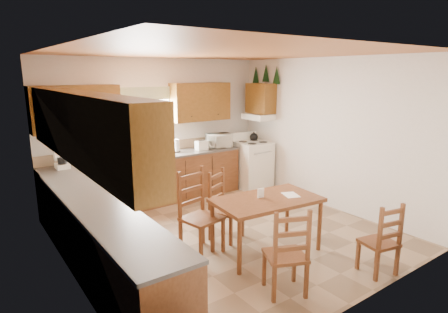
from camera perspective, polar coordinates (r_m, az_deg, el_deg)
floor at (r=5.88m, az=0.54°, el=-11.72°), size 4.50×4.50×0.00m
ceiling at (r=5.36m, az=0.61°, el=15.57°), size 4.50×4.50×0.00m
wall_left at (r=4.53m, az=-22.95°, el=-2.11°), size 4.50×4.50×0.00m
wall_right at (r=7.02m, az=15.53°, el=3.37°), size 4.50×4.50×0.00m
wall_back at (r=7.37m, az=-9.92°, el=4.06°), size 4.50×4.50×0.00m
wall_front at (r=3.94m, az=20.48°, el=-4.02°), size 4.50×4.50×0.00m
lower_cab_back at (r=7.14m, az=-11.28°, el=-3.75°), size 3.75×0.60×0.88m
lower_cab_left at (r=4.77m, az=-17.98°, el=-12.63°), size 0.60×3.60×0.88m
counter_back at (r=7.02m, az=-11.44°, el=-0.15°), size 3.75×0.63×0.04m
counter_left at (r=4.59m, az=-18.37°, el=-7.43°), size 0.63×3.60×0.04m
backsplash at (r=7.26m, az=-12.44°, el=1.11°), size 3.75×0.01×0.18m
upper_cab_back_left at (r=6.62m, az=-21.62°, el=6.82°), size 1.41×0.33×0.75m
upper_cab_back_right at (r=7.59m, az=-3.60°, el=8.31°), size 1.25×0.33×0.75m
upper_cab_left at (r=4.33m, az=-20.94°, el=4.24°), size 0.33×3.60×0.75m
upper_cab_stove at (r=7.97m, az=5.61°, el=8.81°), size 0.33×0.62×0.62m
range_hood at (r=7.97m, az=5.28°, el=6.07°), size 0.44×0.62×0.12m
window_frame at (r=7.19m, az=-12.03°, el=5.37°), size 1.13×0.02×1.18m
window_pane at (r=7.18m, az=-12.01°, el=5.37°), size 1.05×0.01×1.10m
window_valance at (r=7.12m, az=-12.12°, el=9.35°), size 1.19×0.01×0.24m
sink_basin at (r=7.05m, az=-10.90°, el=0.24°), size 0.75×0.45×0.04m
pine_decal_a at (r=7.80m, az=8.01°, el=12.19°), size 0.22×0.22×0.36m
pine_decal_b at (r=8.04m, az=6.40°, el=12.53°), size 0.22×0.22×0.36m
pine_decal_c at (r=8.28m, az=4.87°, el=12.29°), size 0.22×0.22×0.36m
stove at (r=8.05m, az=4.38°, el=-1.33°), size 0.72×0.74×0.97m
coffeemaker at (r=6.53m, az=-23.49°, el=-0.29°), size 0.23×0.26×0.33m
paper_towel at (r=7.29m, az=-7.26°, el=1.65°), size 0.13×0.13×0.25m
toaster at (r=7.44m, az=-3.44°, el=1.70°), size 0.24×0.15×0.19m
microwave at (r=7.72m, az=-0.81°, el=2.45°), size 0.55×0.46×0.28m
dining_table at (r=5.26m, az=6.46°, el=-10.30°), size 1.51×0.96×0.77m
chair_near_left at (r=4.32m, az=9.35°, el=-13.86°), size 0.56×0.55×1.02m
chair_near_right at (r=5.04m, az=22.56°, el=-11.37°), size 0.46×0.44×0.92m
chair_far_left at (r=5.12m, az=-3.43°, el=-8.61°), size 0.56×0.54×1.15m
chair_far_right at (r=5.56m, az=0.40°, el=-7.50°), size 0.56×0.55×1.02m
table_paper at (r=5.31m, az=10.14°, el=-5.77°), size 0.27×0.30×0.00m
table_card at (r=5.12m, az=5.62°, el=-5.56°), size 0.10×0.03×0.13m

